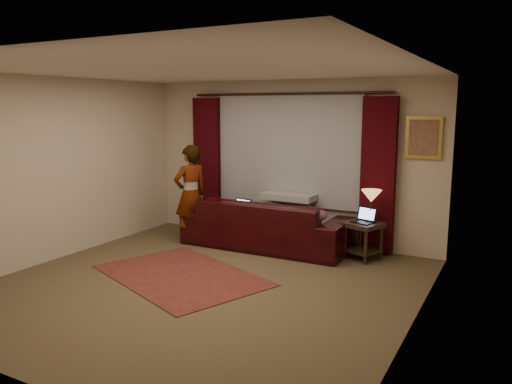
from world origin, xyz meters
TOP-DOWN VIEW (x-y plane):
  - floor at (0.00, 0.00)m, footprint 5.00×5.00m
  - ceiling at (0.00, 0.00)m, footprint 5.00×5.00m
  - wall_back at (0.00, 2.50)m, footprint 5.00×0.02m
  - wall_front at (0.00, -2.50)m, footprint 5.00×0.02m
  - wall_left at (-2.50, 0.00)m, footprint 0.02×5.00m
  - wall_right at (2.50, 0.00)m, footprint 0.02×5.00m
  - sheer_curtain at (0.00, 2.44)m, footprint 2.50×0.05m
  - drape_left at (-1.50, 2.39)m, footprint 0.50×0.14m
  - drape_right at (1.50, 2.39)m, footprint 0.50×0.14m
  - curtain_rod at (0.00, 2.39)m, footprint 0.04×0.04m
  - picture_frame at (2.10, 2.47)m, footprint 0.50×0.04m
  - sofa at (-0.11, 1.92)m, footprint 2.62×1.16m
  - throw_blanket at (0.12, 2.23)m, footprint 0.86×0.35m
  - clothing_pile at (0.71, 1.73)m, footprint 0.52×0.42m
  - laptop_sofa at (-0.49, 1.72)m, footprint 0.36×0.39m
  - area_rug at (-0.46, 0.17)m, footprint 2.62×2.21m
  - end_table at (1.42, 2.00)m, footprint 0.61×0.61m
  - tiffany_lamp at (1.50, 2.06)m, footprint 0.30×0.30m
  - laptop_table at (1.41, 1.97)m, footprint 0.38×0.40m
  - person at (-1.29, 1.57)m, footprint 0.62×0.62m

SIDE VIEW (x-z plane):
  - floor at x=0.00m, z-range -0.01..0.00m
  - area_rug at x=-0.46m, z-range 0.00..0.01m
  - end_table at x=1.42m, z-range 0.00..0.55m
  - sofa at x=-0.11m, z-range 0.00..1.05m
  - clothing_pile at x=0.71m, z-range 0.52..0.73m
  - laptop_sofa at x=-0.49m, z-range 0.52..0.75m
  - laptop_table at x=1.41m, z-range 0.55..0.76m
  - tiffany_lamp at x=1.50m, z-range 0.55..1.01m
  - person at x=-1.29m, z-range 0.00..1.59m
  - throw_blanket at x=0.12m, z-range 1.00..1.10m
  - drape_left at x=-1.50m, z-range 0.03..2.33m
  - drape_right at x=1.50m, z-range 0.03..2.33m
  - wall_back at x=0.00m, z-range 0.00..2.60m
  - wall_front at x=0.00m, z-range 0.00..2.60m
  - wall_left at x=-2.50m, z-range 0.00..2.60m
  - wall_right at x=2.50m, z-range 0.00..2.60m
  - sheer_curtain at x=0.00m, z-range 0.60..2.40m
  - picture_frame at x=2.10m, z-range 1.45..2.05m
  - curtain_rod at x=0.00m, z-range 0.68..4.08m
  - ceiling at x=0.00m, z-range 2.59..2.61m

